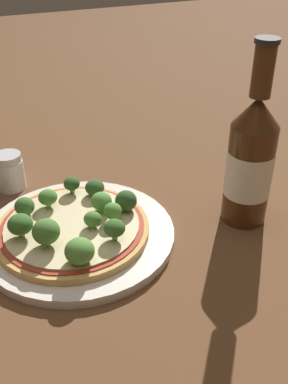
% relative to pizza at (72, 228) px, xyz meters
% --- Properties ---
extents(ground_plane, '(3.00, 3.00, 0.00)m').
position_rel_pizza_xyz_m(ground_plane, '(-0.01, 0.02, -0.02)').
color(ground_plane, brown).
extents(plate, '(0.25, 0.25, 0.01)m').
position_rel_pizza_xyz_m(plate, '(-0.00, 0.01, -0.01)').
color(plate, silver).
rests_on(plate, ground_plane).
extents(pizza, '(0.20, 0.20, 0.01)m').
position_rel_pizza_xyz_m(pizza, '(0.00, 0.00, 0.00)').
color(pizza, tan).
rests_on(pizza, plate).
extents(broccoli_floret_0, '(0.03, 0.03, 0.03)m').
position_rel_pizza_xyz_m(broccoli_floret_0, '(0.07, -0.01, 0.02)').
color(broccoli_floret_0, '#89A866').
rests_on(broccoli_floret_0, pizza).
extents(broccoli_floret_1, '(0.03, 0.03, 0.04)m').
position_rel_pizza_xyz_m(broccoli_floret_1, '(0.03, -0.04, 0.03)').
color(broccoli_floret_1, '#89A866').
rests_on(broccoli_floret_1, pizza).
extents(broccoli_floret_2, '(0.03, 0.03, 0.03)m').
position_rel_pizza_xyz_m(broccoli_floret_2, '(-0.04, -0.05, 0.02)').
color(broccoli_floret_2, '#89A866').
rests_on(broccoli_floret_2, pizza).
extents(broccoli_floret_3, '(0.03, 0.03, 0.03)m').
position_rel_pizza_xyz_m(broccoli_floret_3, '(-0.01, 0.05, 0.02)').
color(broccoli_floret_3, '#89A866').
rests_on(broccoli_floret_3, pizza).
extents(broccoli_floret_4, '(0.03, 0.03, 0.03)m').
position_rel_pizza_xyz_m(broccoli_floret_4, '(-0.00, -0.06, 0.02)').
color(broccoli_floret_4, '#89A866').
rests_on(broccoli_floret_4, pizza).
extents(broccoli_floret_5, '(0.03, 0.03, 0.03)m').
position_rel_pizza_xyz_m(broccoli_floret_5, '(0.05, 0.04, 0.02)').
color(broccoli_floret_5, '#89A866').
rests_on(broccoli_floret_5, pizza).
extents(broccoli_floret_6, '(0.03, 0.03, 0.02)m').
position_rel_pizza_xyz_m(broccoli_floret_6, '(-0.05, 0.05, 0.02)').
color(broccoli_floret_6, '#89A866').
rests_on(broccoli_floret_6, pizza).
extents(broccoli_floret_7, '(0.02, 0.02, 0.02)m').
position_rel_pizza_xyz_m(broccoli_floret_7, '(0.02, 0.02, 0.02)').
color(broccoli_floret_7, '#89A866').
rests_on(broccoli_floret_7, pizza).
extents(broccoli_floret_8, '(0.03, 0.03, 0.02)m').
position_rel_pizza_xyz_m(broccoli_floret_8, '(-0.05, -0.02, 0.02)').
color(broccoli_floret_8, '#89A866').
rests_on(broccoli_floret_8, pizza).
extents(broccoli_floret_9, '(0.02, 0.02, 0.03)m').
position_rel_pizza_xyz_m(broccoli_floret_9, '(0.02, 0.05, 0.02)').
color(broccoli_floret_9, '#89A866').
rests_on(broccoli_floret_9, pizza).
extents(broccoli_floret_10, '(0.03, 0.03, 0.03)m').
position_rel_pizza_xyz_m(broccoli_floret_10, '(-0.00, 0.08, 0.02)').
color(broccoli_floret_10, '#89A866').
rests_on(broccoli_floret_10, pizza).
extents(broccoli_floret_11, '(0.02, 0.02, 0.02)m').
position_rel_pizza_xyz_m(broccoli_floret_11, '(-0.07, 0.02, 0.02)').
color(broccoli_floret_11, '#89A866').
rests_on(broccoli_floret_11, pizza).
extents(beer_bottle, '(0.06, 0.06, 0.24)m').
position_rel_pizza_xyz_m(beer_bottle, '(0.05, 0.23, 0.07)').
color(beer_bottle, '#472814').
rests_on(beer_bottle, ground_plane).
extents(pepper_shaker, '(0.04, 0.04, 0.06)m').
position_rel_pizza_xyz_m(pepper_shaker, '(-0.17, -0.05, 0.01)').
color(pepper_shaker, silver).
rests_on(pepper_shaker, ground_plane).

